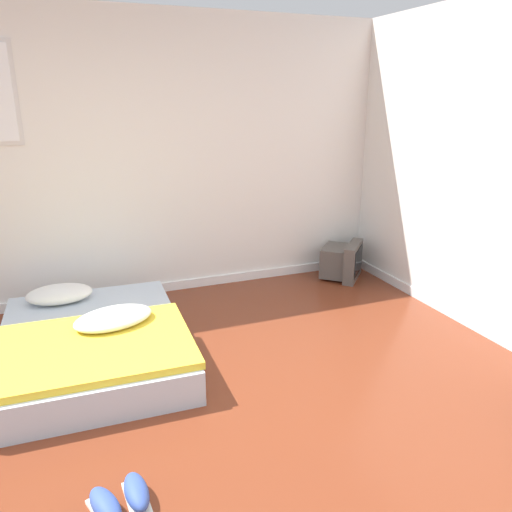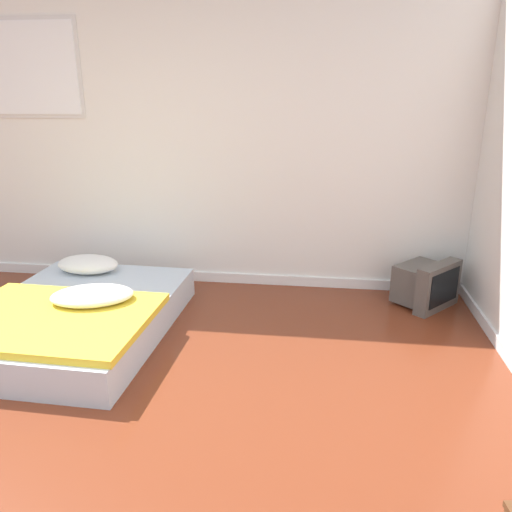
# 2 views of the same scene
# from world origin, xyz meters

# --- Properties ---
(ground_plane) EXTENTS (20.00, 20.00, 0.00)m
(ground_plane) POSITION_xyz_m (0.00, 0.00, 0.00)
(ground_plane) COLOR maroon
(wall_back) EXTENTS (7.90, 0.08, 2.60)m
(wall_back) POSITION_xyz_m (-0.01, 2.61, 1.29)
(wall_back) COLOR white
(wall_back) RESTS_ON ground_plane
(mattress_bed) EXTENTS (1.33, 1.75, 0.38)m
(mattress_bed) POSITION_xyz_m (-0.24, 1.41, 0.15)
(mattress_bed) COLOR silver
(mattress_bed) RESTS_ON ground_plane
(crt_tv) EXTENTS (0.58, 0.58, 0.39)m
(crt_tv) POSITION_xyz_m (2.38, 2.28, 0.18)
(crt_tv) COLOR #56514C
(crt_tv) RESTS_ON ground_plane
(sneaker_pair) EXTENTS (0.30, 0.31, 0.10)m
(sneaker_pair) POSITION_xyz_m (-0.23, -0.10, 0.05)
(sneaker_pair) COLOR silver
(sneaker_pair) RESTS_ON ground_plane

